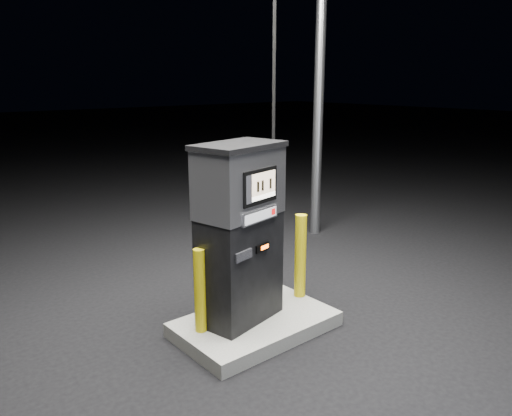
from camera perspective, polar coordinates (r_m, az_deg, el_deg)
ground at (r=5.36m, az=-0.08°, el=-13.85°), size 80.00×80.00×0.00m
pump_island at (r=5.33m, az=-0.08°, el=-13.14°), size 1.60×1.00×0.15m
fuel_dispenser at (r=4.95m, az=-1.84°, el=-2.75°), size 1.04×0.71×3.76m
bollard_left at (r=4.90m, az=-6.43°, el=-9.38°), size 0.12×0.12×0.84m
bollard_right at (r=5.63m, az=5.09°, el=-5.48°), size 0.16×0.16×0.96m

